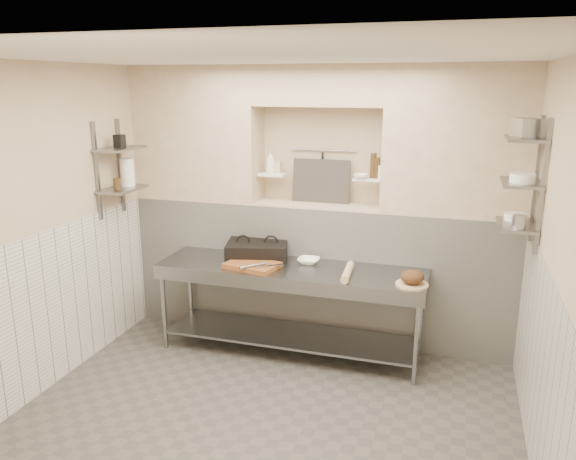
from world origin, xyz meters
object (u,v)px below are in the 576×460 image
at_px(prep_table, 290,292).
at_px(bread_loaf, 412,277).
at_px(jug_left, 127,172).
at_px(mixing_bowl, 309,261).
at_px(cutting_board, 252,265).
at_px(bottle_soap, 270,162).
at_px(bowl_alcove, 361,176).
at_px(rolling_pin, 348,272).
at_px(panini_press, 257,250).

xyz_separation_m(prep_table, bread_loaf, (1.17, -0.16, 0.34)).
bearing_deg(jug_left, mixing_bowl, 6.16).
height_order(cutting_board, bottle_soap, bottle_soap).
bearing_deg(bowl_alcove, rolling_pin, -89.13).
bearing_deg(prep_table, mixing_bowl, 50.99).
xyz_separation_m(panini_press, bowl_alcove, (0.98, 0.31, 0.75)).
height_order(mixing_bowl, jug_left, jug_left).
height_order(cutting_board, bowl_alcove, bowl_alcove).
relative_size(bowl_alcove, jug_left, 0.52).
bearing_deg(mixing_bowl, cutting_board, -150.45).
bearing_deg(jug_left, panini_press, 9.96).
distance_m(prep_table, bowl_alcove, 1.33).
height_order(panini_press, bottle_soap, bottle_soap).
relative_size(prep_table, bottle_soap, 10.87).
bearing_deg(bread_loaf, prep_table, 172.35).
xyz_separation_m(mixing_bowl, bread_loaf, (1.03, -0.33, 0.05)).
height_order(rolling_pin, bread_loaf, bread_loaf).
distance_m(rolling_pin, bottle_soap, 1.46).
distance_m(panini_press, bottle_soap, 0.92).
relative_size(prep_table, panini_press, 3.78).
relative_size(prep_table, bowl_alcove, 18.01).
height_order(panini_press, jug_left, jug_left).
relative_size(prep_table, jug_left, 9.41).
relative_size(mixing_bowl, rolling_pin, 0.46).
bearing_deg(cutting_board, bottle_soap, 92.83).
height_order(cutting_board, bread_loaf, bread_loaf).
distance_m(prep_table, bottle_soap, 1.37).
height_order(panini_press, bread_loaf, panini_press).
xyz_separation_m(bread_loaf, bowl_alcove, (-0.60, 0.67, 0.76)).
bearing_deg(panini_press, rolling_pin, -29.12).
xyz_separation_m(cutting_board, bowl_alcove, (0.92, 0.62, 0.81)).
distance_m(rolling_pin, bowl_alcove, 0.99).
distance_m(cutting_board, bottle_soap, 1.13).
xyz_separation_m(prep_table, panini_press, (-0.41, 0.20, 0.34)).
bearing_deg(prep_table, bowl_alcove, 42.13).
bearing_deg(prep_table, cutting_board, -163.26).
distance_m(bread_loaf, bowl_alcove, 1.18).
xyz_separation_m(cutting_board, mixing_bowl, (0.49, 0.28, 0.00)).
height_order(panini_press, cutting_board, panini_press).
bearing_deg(bowl_alcove, bottle_soap, 177.33).
xyz_separation_m(cutting_board, bread_loaf, (1.52, -0.05, 0.06)).
bearing_deg(bread_loaf, rolling_pin, 171.88).
height_order(panini_press, rolling_pin, panini_press).
relative_size(bottle_soap, bowl_alcove, 1.66).
distance_m(prep_table, bread_loaf, 1.23).
xyz_separation_m(prep_table, rolling_pin, (0.58, -0.07, 0.29)).
distance_m(bread_loaf, bottle_soap, 1.91).
distance_m(rolling_pin, jug_left, 2.43).
height_order(rolling_pin, bottle_soap, bottle_soap).
bearing_deg(bowl_alcove, prep_table, -137.87).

